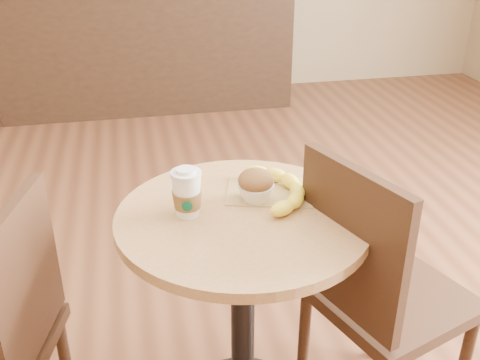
{
  "coord_description": "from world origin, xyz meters",
  "views": [
    {
      "loc": [
        -0.17,
        -1.25,
        1.5
      ],
      "look_at": [
        0.1,
        0.06,
        0.83
      ],
      "focal_mm": 42.0,
      "sensor_mm": 36.0,
      "label": 1
    }
  ],
  "objects_px": {
    "chair_right": "(375,291)",
    "banana": "(280,188)",
    "cafe_table": "(243,281)",
    "muffin": "(256,185)",
    "coffee_cup": "(187,194)"
  },
  "relations": [
    {
      "from": "coffee_cup",
      "to": "banana",
      "type": "relative_size",
      "value": 0.44
    },
    {
      "from": "chair_right",
      "to": "muffin",
      "type": "distance_m",
      "value": 0.46
    },
    {
      "from": "cafe_table",
      "to": "chair_right",
      "type": "height_order",
      "value": "chair_right"
    },
    {
      "from": "cafe_table",
      "to": "chair_right",
      "type": "distance_m",
      "value": 0.38
    },
    {
      "from": "chair_right",
      "to": "banana",
      "type": "height_order",
      "value": "chair_right"
    },
    {
      "from": "muffin",
      "to": "banana",
      "type": "relative_size",
      "value": 0.33
    },
    {
      "from": "muffin",
      "to": "banana",
      "type": "bearing_deg",
      "value": 10.05
    },
    {
      "from": "coffee_cup",
      "to": "banana",
      "type": "bearing_deg",
      "value": 17.87
    },
    {
      "from": "chair_right",
      "to": "coffee_cup",
      "type": "relative_size",
      "value": 6.79
    },
    {
      "from": "chair_right",
      "to": "banana",
      "type": "bearing_deg",
      "value": 35.02
    },
    {
      "from": "cafe_table",
      "to": "muffin",
      "type": "relative_size",
      "value": 7.38
    },
    {
      "from": "cafe_table",
      "to": "muffin",
      "type": "bearing_deg",
      "value": 52.23
    },
    {
      "from": "chair_right",
      "to": "coffee_cup",
      "type": "bearing_deg",
      "value": 57.26
    },
    {
      "from": "cafe_table",
      "to": "banana",
      "type": "distance_m",
      "value": 0.29
    },
    {
      "from": "banana",
      "to": "muffin",
      "type": "bearing_deg",
      "value": -169.65
    }
  ]
}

